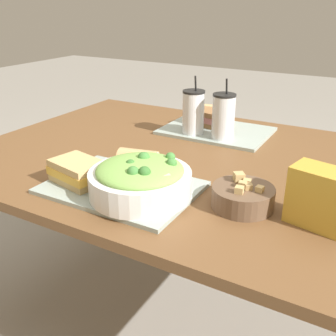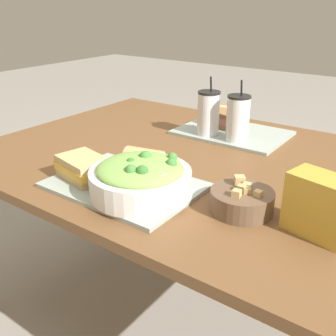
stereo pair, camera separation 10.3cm
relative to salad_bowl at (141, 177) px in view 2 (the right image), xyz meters
name	(u,v)px [view 2 (the right image)]	position (x,y,z in m)	size (l,w,h in m)	color
ground_plane	(192,318)	(-0.03, 0.34, -0.78)	(12.00, 12.00, 0.00)	gray
dining_table	(196,178)	(-0.03, 0.34, -0.14)	(1.49, 1.08, 0.72)	brown
tray_near	(125,185)	(-0.08, 0.02, -0.05)	(0.42, 0.30, 0.01)	#99A89E
tray_far	(232,133)	(-0.05, 0.63, -0.05)	(0.42, 0.30, 0.01)	#99A89E
salad_bowl	(141,177)	(0.00, 0.00, 0.00)	(0.27, 0.27, 0.11)	white
soup_bowl	(242,200)	(0.25, 0.09, -0.03)	(0.16, 0.16, 0.08)	brown
sandwich_near	(84,168)	(-0.20, -0.02, -0.02)	(0.17, 0.14, 0.06)	tan
baguette_near	(145,159)	(-0.09, 0.13, -0.01)	(0.13, 0.09, 0.07)	tan
sandwich_far	(226,119)	(-0.11, 0.68, -0.02)	(0.17, 0.14, 0.06)	olive
baguette_far	(229,114)	(-0.12, 0.74, -0.01)	(0.10, 0.08, 0.07)	tan
drink_cup_dark	(208,114)	(-0.11, 0.54, 0.03)	(0.09, 0.09, 0.22)	silver
drink_cup_red	(238,120)	(0.01, 0.54, 0.03)	(0.09, 0.09, 0.22)	silver
chip_bag	(320,206)	(0.44, 0.10, 0.01)	(0.16, 0.11, 0.14)	gold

